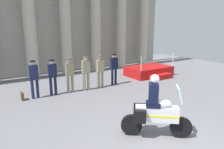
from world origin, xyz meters
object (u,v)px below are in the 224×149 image
(motorcycle_with_rider, at_px, (154,111))
(officer_in_row_1, at_px, (52,74))
(officer_in_row_5, at_px, (114,67))
(officer_in_row_0, at_px, (34,76))
(officer_in_row_4, at_px, (100,69))
(briefcase_on_ground, at_px, (22,96))
(officer_in_row_3, at_px, (86,70))
(officer_in_row_2, at_px, (70,73))
(reviewing_stand, at_px, (150,71))

(motorcycle_with_rider, bearing_deg, officer_in_row_1, 143.17)
(officer_in_row_5, relative_size, motorcycle_with_rider, 0.91)
(officer_in_row_0, xyz_separation_m, motorcycle_with_rider, (2.19, -5.37, -0.24))
(officer_in_row_1, bearing_deg, officer_in_row_4, -178.57)
(motorcycle_with_rider, distance_m, briefcase_on_ground, 6.11)
(officer_in_row_3, xyz_separation_m, officer_in_row_4, (0.86, 0.03, -0.03))
(officer_in_row_1, height_order, officer_in_row_2, officer_in_row_1)
(reviewing_stand, xyz_separation_m, motorcycle_with_rider, (-5.23, -5.86, 0.50))
(reviewing_stand, bearing_deg, officer_in_row_2, -174.77)
(officer_in_row_1, distance_m, officer_in_row_3, 1.67)
(reviewing_stand, bearing_deg, officer_in_row_4, -171.71)
(officer_in_row_3, height_order, briefcase_on_ground, officer_in_row_3)
(officer_in_row_0, distance_m, motorcycle_with_rider, 5.80)
(reviewing_stand, distance_m, officer_in_row_4, 4.16)
(motorcycle_with_rider, xyz_separation_m, briefcase_on_ground, (-2.75, 5.42, -0.61))
(officer_in_row_3, distance_m, briefcase_on_ground, 3.18)
(officer_in_row_0, relative_size, officer_in_row_1, 1.02)
(officer_in_row_0, height_order, officer_in_row_4, officer_in_row_0)
(officer_in_row_2, relative_size, motorcycle_with_rider, 0.89)
(officer_in_row_4, xyz_separation_m, briefcase_on_ground, (-3.92, 0.15, -0.83))
(reviewing_stand, bearing_deg, briefcase_on_ground, -176.85)
(briefcase_on_ground, bearing_deg, officer_in_row_4, -2.24)
(officer_in_row_2, relative_size, briefcase_on_ground, 4.72)
(officer_in_row_2, xyz_separation_m, officer_in_row_4, (1.68, -0.07, 0.00))
(reviewing_stand, xyz_separation_m, officer_in_row_0, (-7.42, -0.49, 0.74))
(officer_in_row_5, height_order, briefcase_on_ground, officer_in_row_5)
(officer_in_row_1, bearing_deg, officer_in_row_3, 179.00)
(officer_in_row_1, bearing_deg, motorcycle_with_rider, 108.39)
(officer_in_row_2, bearing_deg, motorcycle_with_rider, 99.85)
(officer_in_row_1, height_order, officer_in_row_3, officer_in_row_3)
(officer_in_row_2, xyz_separation_m, motorcycle_with_rider, (0.51, -5.33, -0.21))
(officer_in_row_0, distance_m, officer_in_row_5, 4.27)
(briefcase_on_ground, bearing_deg, officer_in_row_1, -0.99)
(officer_in_row_3, bearing_deg, reviewing_stand, -168.47)
(briefcase_on_ground, bearing_deg, officer_in_row_5, -0.91)
(officer_in_row_3, relative_size, motorcycle_with_rider, 0.92)
(motorcycle_with_rider, bearing_deg, officer_in_row_3, 125.74)
(officer_in_row_1, height_order, officer_in_row_4, officer_in_row_4)
(officer_in_row_1, relative_size, officer_in_row_5, 0.99)
(officer_in_row_3, height_order, officer_in_row_4, officer_in_row_3)
(officer_in_row_4, bearing_deg, officer_in_row_0, 2.56)
(officer_in_row_0, xyz_separation_m, officer_in_row_3, (2.50, -0.13, 0.00))
(officer_in_row_0, relative_size, officer_in_row_4, 1.02)
(motorcycle_with_rider, relative_size, briefcase_on_ground, 5.28)
(officer_in_row_1, bearing_deg, briefcase_on_ground, 3.36)
(officer_in_row_4, bearing_deg, officer_in_row_1, 1.43)
(officer_in_row_0, xyz_separation_m, briefcase_on_ground, (-0.56, 0.05, -0.85))
(officer_in_row_0, distance_m, briefcase_on_ground, 1.02)
(officer_in_row_1, height_order, motorcycle_with_rider, motorcycle_with_rider)
(officer_in_row_0, xyz_separation_m, officer_in_row_5, (4.27, -0.03, -0.01))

